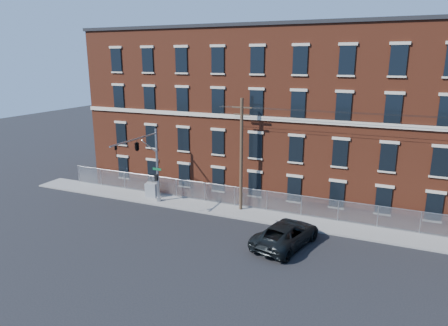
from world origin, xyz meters
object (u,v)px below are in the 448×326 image
pickup_truck (286,234)px  utility_pole_near (241,153)px  traffic_signal_mast (142,152)px  utility_cabinet (151,190)px

pickup_truck → utility_pole_near: bearing=-28.7°
traffic_signal_mast → utility_pole_near: 8.70m
pickup_truck → utility_cabinet: size_ratio=4.61×
traffic_signal_mast → utility_cabinet: bearing=113.2°
traffic_signal_mast → pickup_truck: 14.40m
utility_pole_near → traffic_signal_mast: bearing=-156.9°
utility_pole_near → utility_cabinet: utility_pole_near is taller
pickup_truck → utility_cabinet: pickup_truck is taller
traffic_signal_mast → utility_pole_near: (8.00, 3.42, -0.05)m
utility_pole_near → pickup_truck: 8.82m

